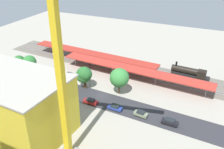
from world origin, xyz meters
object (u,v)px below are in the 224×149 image
object	(u,v)px
platform_canopy_near	(133,69)
street_tree_3	(119,78)
tower_crane	(66,72)
street_tree_0	(84,74)
locomotive	(190,72)
parked_car_1	(141,114)
street_tree_4	(85,74)
parked_car_2	(115,108)
street_tree_5	(84,75)
street_tree_2	(19,61)
traffic_light	(90,78)
construction_building	(6,102)
parked_car_0	(170,122)
box_truck_0	(39,95)
platform_canopy_far	(93,54)
parked_car_3	(91,102)
street_tree_1	(30,62)

from	to	relation	value
platform_canopy_near	street_tree_3	xyz separation A→B (m)	(0.83, 10.95, 1.64)
tower_crane	street_tree_0	size ratio (longest dim) A/B	4.76
locomotive	parked_car_1	xyz separation A→B (m)	(9.11, 30.97, -0.92)
street_tree_3	street_tree_4	world-z (taller)	street_tree_3
locomotive	parked_car_2	bearing A→B (deg)	61.22
street_tree_5	street_tree_2	bearing A→B (deg)	0.84
platform_canopy_near	tower_crane	xyz separation A→B (m)	(-0.28, 40.67, 17.55)
platform_canopy_near	street_tree_4	xyz separation A→B (m)	(12.52, 12.44, 1.10)
street_tree_3	traffic_light	distance (m)	10.62
street_tree_0	street_tree_2	bearing A→B (deg)	0.11
construction_building	street_tree_0	distance (m)	27.12
locomotive	tower_crane	world-z (taller)	tower_crane
parked_car_2	tower_crane	distance (m)	29.58
parked_car_0	traffic_light	bearing A→B (deg)	-15.81
box_truck_0	street_tree_3	world-z (taller)	street_tree_3
parked_car_1	tower_crane	distance (m)	31.05
platform_canopy_far	street_tree_0	xyz separation A→B (m)	(-7.29, 19.77, 1.45)
locomotive	street_tree_2	size ratio (longest dim) A/B	1.99
platform_canopy_near	parked_car_2	bearing A→B (deg)	94.70
platform_canopy_far	street_tree_2	bearing A→B (deg)	43.59
locomotive	parked_car_3	size ratio (longest dim) A/B	3.04
parked_car_3	street_tree_0	world-z (taller)	street_tree_0
construction_building	locomotive	bearing A→B (deg)	-124.96
construction_building	street_tree_3	bearing A→B (deg)	-122.62
parked_car_3	street_tree_2	distance (m)	35.58
box_truck_0	parked_car_0	bearing A→B (deg)	-173.97
platform_canopy_near	street_tree_1	xyz separation A→B (m)	(37.42, 11.14, 0.40)
parked_car_0	street_tree_3	xyz separation A→B (m)	(18.83, -9.15, 5.10)
platform_canopy_far	parked_car_0	bearing A→B (deg)	144.43
traffic_light	construction_building	bearing A→B (deg)	69.74
parked_car_0	parked_car_1	distance (m)	8.40
parked_car_0	street_tree_5	xyz separation A→B (m)	(31.36, -7.95, 4.03)
platform_canopy_near	locomotive	size ratio (longest dim) A/B	4.00
tower_crane	street_tree_4	size ratio (longest dim) A/B	4.97
parked_car_2	street_tree_2	xyz separation A→B (m)	(42.74, -7.37, 4.16)
construction_building	street_tree_2	size ratio (longest dim) A/B	4.65
street_tree_1	traffic_light	world-z (taller)	street_tree_1
platform_canopy_near	street_tree_0	distance (m)	18.06
platform_canopy_near	street_tree_4	distance (m)	17.68
platform_canopy_near	parked_car_1	world-z (taller)	platform_canopy_near
platform_canopy_near	street_tree_2	world-z (taller)	street_tree_2
locomotive	construction_building	distance (m)	63.73
box_truck_0	street_tree_4	distance (m)	16.24
locomotive	street_tree_1	world-z (taller)	street_tree_1
parked_car_2	street_tree_0	bearing A→B (deg)	-26.95
platform_canopy_near	locomotive	xyz separation A→B (m)	(-18.71, -11.14, -2.57)
parked_car_0	platform_canopy_near	bearing A→B (deg)	-48.16
construction_building	box_truck_0	distance (m)	15.27
box_truck_0	street_tree_4	xyz separation A→B (m)	(-10.31, -11.97, 3.74)
street_tree_2	street_tree_4	xyz separation A→B (m)	(-28.58, -0.12, 0.44)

